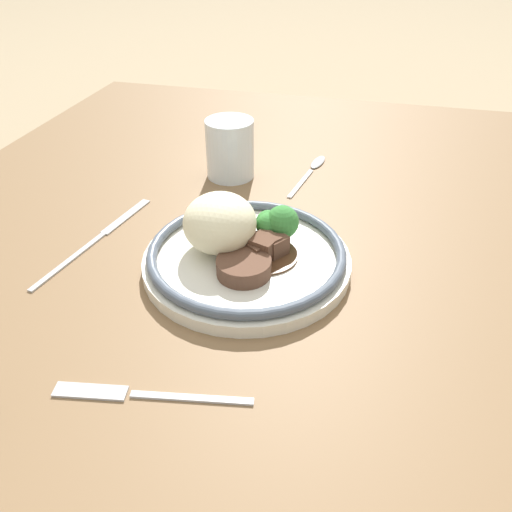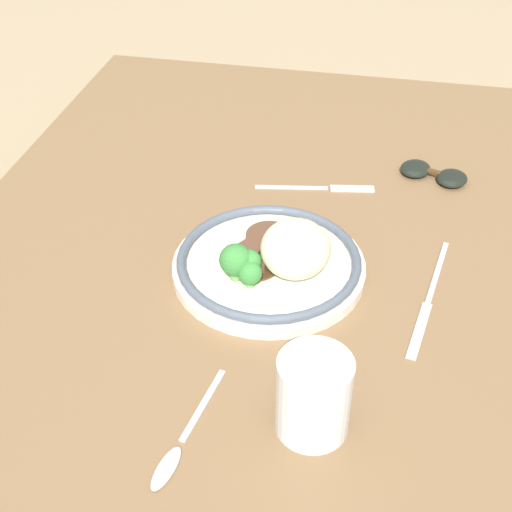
{
  "view_description": "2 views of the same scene",
  "coord_description": "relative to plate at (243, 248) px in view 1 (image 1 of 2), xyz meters",
  "views": [
    {
      "loc": [
        -0.48,
        -0.16,
        0.39
      ],
      "look_at": [
        -0.02,
        -0.05,
        0.06
      ],
      "focal_mm": 35.0,
      "sensor_mm": 36.0,
      "label": 1
    },
    {
      "loc": [
        0.68,
        0.09,
        0.62
      ],
      "look_at": [
        0.01,
        -0.05,
        0.08
      ],
      "focal_mm": 50.0,
      "sensor_mm": 36.0,
      "label": 2
    }
  ],
  "objects": [
    {
      "name": "spoon",
      "position": [
        0.29,
        -0.04,
        -0.02
      ],
      "size": [
        0.16,
        0.04,
        0.01
      ],
      "rotation": [
        0.0,
        0.0,
        -0.18
      ],
      "color": "#B7B7BC",
      "rests_on": "dining_table"
    },
    {
      "name": "fork",
      "position": [
        -0.21,
        0.04,
        -0.02
      ],
      "size": [
        0.04,
        0.18,
        0.0
      ],
      "rotation": [
        0.0,
        0.0,
        1.74
      ],
      "color": "#B7B7BC",
      "rests_on": "dining_table"
    },
    {
      "name": "juice_glass",
      "position": [
        0.23,
        0.08,
        0.02
      ],
      "size": [
        0.07,
        0.07,
        0.09
      ],
      "color": "yellow",
      "rests_on": "dining_table"
    },
    {
      "name": "plate",
      "position": [
        0.0,
        0.0,
        0.0
      ],
      "size": [
        0.25,
        0.25,
        0.09
      ],
      "color": "silver",
      "rests_on": "dining_table"
    },
    {
      "name": "dining_table",
      "position": [
        0.01,
        0.03,
        -0.04
      ],
      "size": [
        1.29,
        0.96,
        0.03
      ],
      "color": "brown",
      "rests_on": "ground"
    },
    {
      "name": "ground_plane",
      "position": [
        0.01,
        0.03,
        -0.06
      ],
      "size": [
        8.0,
        8.0,
        0.0
      ],
      "primitive_type": "plane",
      "color": "#998466"
    },
    {
      "name": "knife",
      "position": [
        0.01,
        0.2,
        -0.02
      ],
      "size": [
        0.23,
        0.05,
        0.0
      ],
      "rotation": [
        0.0,
        0.0,
        -0.17
      ],
      "color": "#B7B7BC",
      "rests_on": "dining_table"
    }
  ]
}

